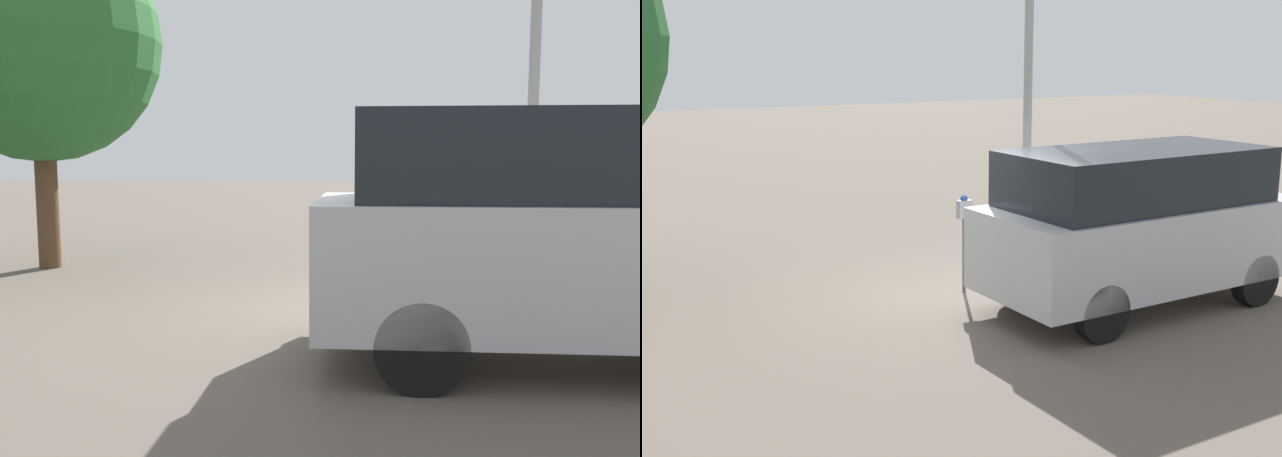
% 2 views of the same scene
% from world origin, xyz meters
% --- Properties ---
extents(ground_plane, '(80.00, 80.00, 0.00)m').
position_xyz_m(ground_plane, '(0.00, 0.00, 0.00)').
color(ground_plane, '#60564C').
extents(parking_meter_near, '(0.20, 0.11, 1.44)m').
position_xyz_m(parking_meter_near, '(0.05, 0.42, 1.06)').
color(parking_meter_near, '#4C4C4C').
rests_on(parking_meter_near, ground).
extents(lamp_post, '(0.44, 0.44, 6.70)m').
position_xyz_m(lamp_post, '(2.18, 2.00, 2.13)').
color(lamp_post, beige).
rests_on(lamp_post, ground).
extents(parked_van, '(4.52, 2.04, 2.18)m').
position_xyz_m(parked_van, '(1.80, -1.28, 1.18)').
color(parked_van, '#B2B2B7').
rests_on(parked_van, ground).
extents(street_tree, '(3.82, 3.82, 5.56)m').
position_xyz_m(street_tree, '(-5.31, 2.81, 3.63)').
color(street_tree, '#513823').
rests_on(street_tree, ground).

